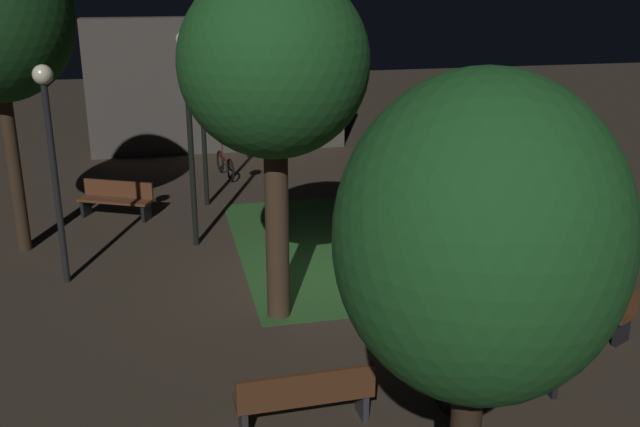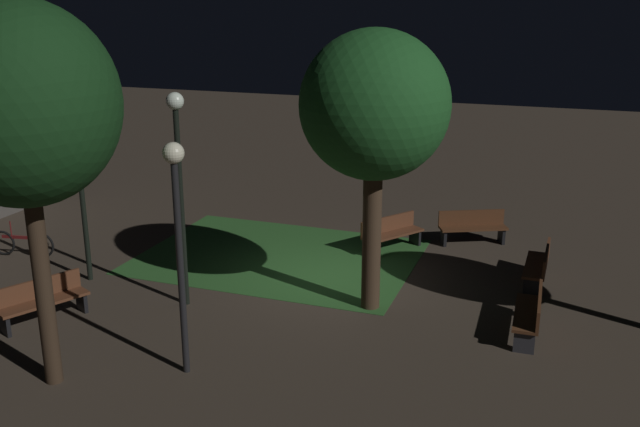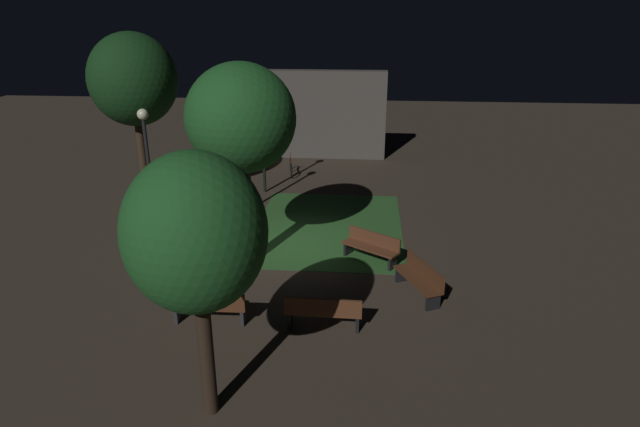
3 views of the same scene
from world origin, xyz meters
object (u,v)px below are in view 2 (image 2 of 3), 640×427
at_px(bench_front_left, 42,299).
at_px(bench_path_side, 472,226).
at_px(bench_near_trees, 531,312).
at_px(bench_lawn_edge, 391,232).
at_px(lamp_post_plaza_east, 79,164).
at_px(lamp_post_near_wall, 177,218).
at_px(lamp_post_plaza_west, 179,164).
at_px(bicycle, 22,243).
at_px(tree_back_left, 375,108).
at_px(tree_near_wall, 21,106).
at_px(bench_by_lamp, 539,265).

relative_size(bench_front_left, bench_path_side, 1.00).
xyz_separation_m(bench_near_trees, bench_front_left, (-2.73, 9.42, 0.00)).
bearing_deg(bench_lawn_edge, lamp_post_plaza_east, 125.53).
height_order(bench_path_side, bench_lawn_edge, same).
distance_m(bench_near_trees, bench_lawn_edge, 5.41).
distance_m(lamp_post_plaza_east, lamp_post_near_wall, 5.25).
relative_size(bench_path_side, lamp_post_plaza_west, 0.40).
height_order(bench_near_trees, bicycle, bicycle).
distance_m(tree_back_left, bicycle, 10.02).
relative_size(lamp_post_plaza_west, lamp_post_near_wall, 1.10).
distance_m(tree_near_wall, lamp_post_near_wall, 2.96).
distance_m(bench_path_side, lamp_post_plaza_west, 8.45).
xyz_separation_m(bench_path_side, lamp_post_plaza_east, (-5.65, 8.07, 2.30)).
relative_size(tree_back_left, lamp_post_near_wall, 1.41).
distance_m(bench_front_left, tree_back_left, 7.77).
bearing_deg(bicycle, bench_near_trees, -90.89).
height_order(bench_lawn_edge, lamp_post_near_wall, lamp_post_near_wall).
distance_m(bench_by_lamp, lamp_post_plaza_west, 8.43).
distance_m(lamp_post_near_wall, bicycle, 8.23).
bearing_deg(lamp_post_plaza_east, tree_near_wall, -150.29).
distance_m(bench_path_side, bicycle, 11.75).
relative_size(bench_near_trees, tree_back_left, 0.31).
bearing_deg(bench_lawn_edge, bench_by_lamp, -106.52).
relative_size(bench_by_lamp, lamp_post_plaza_east, 0.45).
bearing_deg(tree_near_wall, tree_back_left, -41.84).
bearing_deg(bench_lawn_edge, bench_path_side, -56.69).
bearing_deg(lamp_post_plaza_east, tree_back_left, -83.62).
xyz_separation_m(bench_by_lamp, bench_front_left, (-5.46, 9.42, 0.00)).
distance_m(bench_front_left, bench_path_side, 10.89).
relative_size(bench_by_lamp, bench_path_side, 0.99).
bearing_deg(bicycle, bench_by_lamp, -78.54).
xyz_separation_m(bench_by_lamp, bench_path_side, (2.39, 1.87, 0.00)).
relative_size(bench_path_side, bicycle, 1.06).
bearing_deg(lamp_post_near_wall, bench_by_lamp, -41.95).
bearing_deg(lamp_post_plaza_east, bench_near_trees, -86.94).
relative_size(bench_near_trees, lamp_post_plaza_east, 0.45).
bearing_deg(tree_back_left, lamp_post_plaza_east, 96.38).
distance_m(bench_front_left, lamp_post_plaza_west, 3.91).
height_order(lamp_post_plaza_west, bicycle, lamp_post_plaza_west).
distance_m(bench_by_lamp, bicycle, 12.78).
relative_size(bench_front_left, lamp_post_near_wall, 0.44).
relative_size(bench_near_trees, bench_front_left, 0.99).
height_order(bench_path_side, tree_back_left, tree_back_left).
distance_m(bench_by_lamp, bench_front_left, 10.89).
bearing_deg(lamp_post_plaza_west, bicycle, 77.81).
bearing_deg(bicycle, lamp_post_plaza_west, -102.19).
xyz_separation_m(bench_front_left, bicycle, (2.92, 3.11, -0.14)).
xyz_separation_m(bench_near_trees, bench_lawn_edge, (3.86, 3.79, 0.00)).
relative_size(lamp_post_plaza_east, lamp_post_plaza_west, 0.88).
height_order(bench_front_left, bicycle, bicycle).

